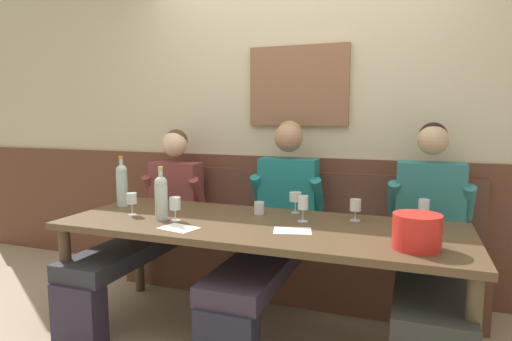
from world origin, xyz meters
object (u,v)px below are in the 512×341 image
(wall_bench, at_px, (290,259))
(person_center_left_seat, at_px, (150,219))
(person_center_right_seat, at_px, (430,241))
(wine_glass_by_bottle, at_px, (132,199))
(person_right_seat, at_px, (273,226))
(wine_glass_right_end, at_px, (303,204))
(wine_glass_near_bucket, at_px, (295,197))
(wine_glass_center_front, at_px, (355,206))
(water_tumbler_center, at_px, (422,231))
(wine_bottle_green_tall, at_px, (122,184))
(dining_table, at_px, (258,234))
(ice_bucket, at_px, (417,231))
(wine_glass_mid_right, at_px, (424,207))
(water_tumbler_left, at_px, (259,208))
(water_tumbler_right, at_px, (430,222))
(wine_bottle_amber_mid, at_px, (161,196))
(wine_glass_left_end, at_px, (175,205))

(wall_bench, height_order, person_center_left_seat, person_center_left_seat)
(person_center_right_seat, bearing_deg, wine_glass_by_bottle, -166.84)
(wall_bench, bearing_deg, person_center_left_seat, -157.38)
(person_right_seat, bearing_deg, person_center_right_seat, 0.53)
(wine_glass_right_end, bearing_deg, wine_glass_near_bucket, 116.06)
(wine_glass_center_front, distance_m, water_tumbler_center, 0.47)
(wine_bottle_green_tall, distance_m, wine_glass_center_front, 1.62)
(wine_glass_by_bottle, distance_m, wine_glass_center_front, 1.42)
(dining_table, xyz_separation_m, wine_glass_by_bottle, (-0.84, -0.09, 0.18))
(ice_bucket, relative_size, wine_glass_near_bucket, 1.65)
(person_center_right_seat, bearing_deg, person_center_left_seat, -179.21)
(wine_glass_right_end, xyz_separation_m, wine_glass_mid_right, (0.69, 0.23, -0.01))
(person_center_left_seat, height_order, wine_glass_mid_right, person_center_left_seat)
(dining_table, xyz_separation_m, water_tumbler_left, (-0.08, 0.22, 0.11))
(dining_table, relative_size, water_tumbler_left, 29.68)
(water_tumbler_right, bearing_deg, wine_bottle_green_tall, -178.01)
(wine_bottle_green_tall, bearing_deg, water_tumbler_left, 5.54)
(ice_bucket, relative_size, wine_bottle_amber_mid, 0.69)
(ice_bucket, xyz_separation_m, wine_bottle_amber_mid, (-1.48, 0.09, 0.06))
(dining_table, relative_size, wine_glass_by_bottle, 16.58)
(person_right_seat, relative_size, wine_glass_by_bottle, 9.22)
(ice_bucket, xyz_separation_m, water_tumbler_right, (0.07, 0.41, -0.04))
(wine_glass_by_bottle, bearing_deg, dining_table, 5.94)
(wine_glass_mid_right, bearing_deg, wine_bottle_green_tall, -173.58)
(wall_bench, height_order, ice_bucket, wall_bench)
(ice_bucket, distance_m, wine_glass_by_bottle, 1.73)
(ice_bucket, bearing_deg, person_center_right_seat, 81.11)
(person_center_left_seat, bearing_deg, person_right_seat, 1.05)
(wine_glass_center_front, bearing_deg, wine_glass_by_bottle, -165.82)
(wine_glass_left_end, xyz_separation_m, wine_glass_by_bottle, (-0.34, 0.04, 0.01))
(person_center_right_seat, bearing_deg, wall_bench, 158.55)
(person_center_right_seat, bearing_deg, wine_glass_left_end, -162.62)
(dining_table, relative_size, wine_glass_near_bucket, 17.31)
(water_tumbler_center, relative_size, water_tumbler_right, 0.84)
(ice_bucket, relative_size, wine_glass_right_end, 1.45)
(wall_bench, height_order, person_right_seat, person_right_seat)
(wine_glass_near_bucket, xyz_separation_m, water_tumbler_left, (-0.21, -0.12, -0.06))
(wine_bottle_amber_mid, xyz_separation_m, wine_glass_mid_right, (1.52, 0.47, -0.05))
(person_right_seat, bearing_deg, wine_glass_center_front, -6.88)
(wine_glass_mid_right, bearing_deg, wine_bottle_amber_mid, -162.68)
(person_center_right_seat, xyz_separation_m, ice_bucket, (-0.09, -0.54, 0.19))
(water_tumbler_right, bearing_deg, wine_glass_by_bottle, -171.00)
(wall_bench, relative_size, water_tumbler_center, 35.95)
(wine_glass_left_end, xyz_separation_m, wine_glass_mid_right, (1.42, 0.48, -0.01))
(person_center_left_seat, height_order, person_center_right_seat, person_center_right_seat)
(ice_bucket, relative_size, water_tumbler_left, 2.83)
(wine_bottle_green_tall, bearing_deg, water_tumbler_center, -3.89)
(person_center_right_seat, bearing_deg, wine_glass_center_front, -170.12)
(wine_bottle_green_tall, relative_size, wine_glass_right_end, 2.26)
(person_center_left_seat, height_order, water_tumbler_left, person_center_left_seat)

